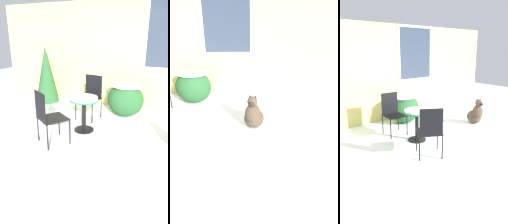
{
  "view_description": "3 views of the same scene",
  "coord_description": "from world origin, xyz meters",
  "views": [
    {
      "loc": [
        1.47,
        -3.39,
        1.97
      ],
      "look_at": [
        -0.41,
        0.36,
        0.41
      ],
      "focal_mm": 35.0,
      "sensor_mm": 36.0,
      "label": 1
    },
    {
      "loc": [
        1.5,
        -3.62,
        2.24
      ],
      "look_at": [
        1.59,
        0.28,
        0.32
      ],
      "focal_mm": 35.0,
      "sensor_mm": 36.0,
      "label": 2
    },
    {
      "loc": [
        -3.3,
        -3.33,
        2.03
      ],
      "look_at": [
        0.0,
        0.6,
        0.55
      ],
      "focal_mm": 35.0,
      "sensor_mm": 36.0,
      "label": 3
    }
  ],
  "objects": [
    {
      "name": "dog",
      "position": [
        1.58,
        0.23,
        0.28
      ],
      "size": [
        0.48,
        0.63,
        0.74
      ],
      "rotation": [
        0.0,
        0.0,
        -0.22
      ],
      "color": "#4C3D2D",
      "rests_on": "ground_plane"
    },
    {
      "name": "patio_chair_far_side",
      "position": [
        -0.72,
        -0.44,
        0.56
      ],
      "size": [
        0.65,
        0.65,
        1.01
      ],
      "rotation": [
        0.0,
        0.0,
        2.61
      ],
      "color": "black",
      "rests_on": "ground_plane"
    },
    {
      "name": "shrub_left",
      "position": [
        0.11,
        1.58,
        0.44
      ],
      "size": [
        0.88,
        0.72,
        0.81
      ],
      "color": "#235128",
      "rests_on": "ground_plane"
    },
    {
      "name": "patio_chair_near_table",
      "position": [
        -0.6,
        1.09,
        0.56
      ],
      "size": [
        0.51,
        0.51,
        1.01
      ],
      "rotation": [
        0.0,
        0.0,
        -0.08
      ],
      "color": "black",
      "rests_on": "ground_plane"
    },
    {
      "name": "ground_plane",
      "position": [
        0.0,
        0.0,
        0.0
      ],
      "size": [
        16.0,
        16.0,
        0.0
      ],
      "primitive_type": "plane",
      "color": "silver"
    },
    {
      "name": "house_wall",
      "position": [
        0.07,
        2.2,
        1.39
      ],
      "size": [
        8.0,
        0.1,
        2.71
      ],
      "color": "#E5D16B",
      "rests_on": "ground_plane"
    },
    {
      "name": "patio_table",
      "position": [
        -0.41,
        0.36,
        0.56
      ],
      "size": [
        0.58,
        0.58,
        0.73
      ],
      "color": "black",
      "rests_on": "ground_plane"
    }
  ]
}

